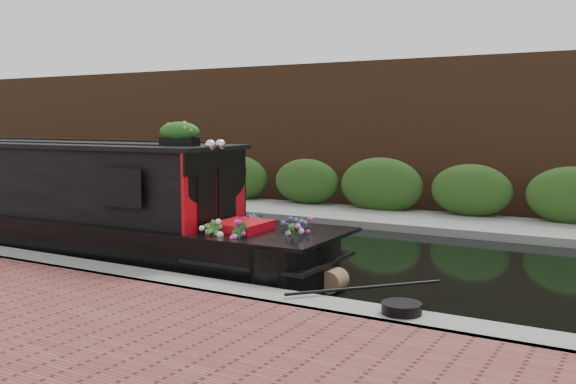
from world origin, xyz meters
The scene contains 8 objects.
ground centered at (0.00, 0.00, 0.00)m, with size 80.00×80.00×0.00m, color black.
near_bank_coping centered at (0.00, -3.30, 0.00)m, with size 40.00×0.60×0.50m, color gray.
far_bank_path centered at (0.00, 4.20, 0.00)m, with size 40.00×2.40×0.34m, color slate.
far_hedge centered at (0.00, 5.10, 0.00)m, with size 40.00×1.10×2.80m, color #274818.
far_brick_wall centered at (0.00, 7.20, 0.00)m, with size 40.00×1.00×8.00m, color #54311C.
narrowboat centered at (-3.63, -1.95, 0.75)m, with size 10.87×2.18×2.54m.
rope_fender centered at (2.11, -1.95, 0.16)m, with size 0.31×0.31×0.33m, color brown.
coiled_mooring_rope centered at (3.56, -3.23, 0.31)m, with size 0.45×0.45×0.12m, color black.
Camera 1 is at (5.93, -9.77, 2.35)m, focal length 40.00 mm.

